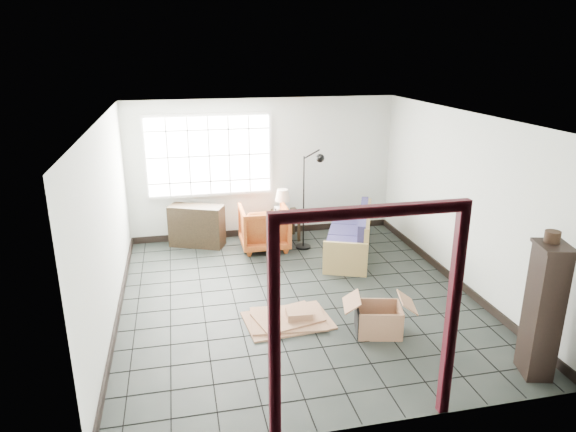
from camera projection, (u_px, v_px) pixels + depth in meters
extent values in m
plane|color=black|center=(297.00, 297.00, 7.47)|extent=(5.50, 5.50, 0.00)
cube|color=silver|center=(263.00, 169.00, 9.61)|extent=(5.00, 0.02, 2.60)
cube|color=silver|center=(370.00, 305.00, 4.51)|extent=(5.00, 0.02, 2.60)
cube|color=silver|center=(107.00, 225.00, 6.55)|extent=(0.02, 5.50, 2.60)
cube|color=silver|center=(462.00, 201.00, 7.57)|extent=(0.02, 5.50, 2.60)
cube|color=white|center=(298.00, 117.00, 6.66)|extent=(5.00, 5.50, 0.02)
cube|color=black|center=(264.00, 231.00, 9.98)|extent=(4.95, 0.03, 0.12)
cube|color=black|center=(119.00, 311.00, 6.94)|extent=(0.03, 5.45, 0.12)
cube|color=black|center=(452.00, 278.00, 7.96)|extent=(0.03, 5.45, 0.12)
cube|color=silver|center=(209.00, 155.00, 9.28)|extent=(2.32, 0.06, 1.52)
cube|color=white|center=(209.00, 156.00, 9.24)|extent=(2.20, 0.02, 1.40)
cube|color=#390D15|center=(274.00, 338.00, 4.46)|extent=(0.10, 0.08, 2.10)
cube|color=#390D15|center=(452.00, 317.00, 4.81)|extent=(0.10, 0.08, 2.10)
cube|color=#390D15|center=(373.00, 211.00, 4.29)|extent=(1.80, 0.08, 0.10)
cube|color=#A38249|center=(348.00, 246.00, 8.97)|extent=(1.31, 1.88, 0.31)
cube|color=#A38249|center=(345.00, 259.00, 8.09)|extent=(0.67, 0.31, 0.56)
cube|color=#A38249|center=(351.00, 223.00, 9.78)|extent=(0.67, 0.31, 0.56)
cube|color=#A38249|center=(367.00, 229.00, 8.82)|extent=(0.73, 1.64, 0.61)
cube|color=#1B1D45|center=(345.00, 246.00, 8.37)|extent=(0.80, 0.76, 0.14)
cube|color=#1B1D45|center=(362.00, 234.00, 8.26)|extent=(0.33, 0.56, 0.45)
cube|color=#1B1D45|center=(348.00, 234.00, 8.91)|extent=(0.80, 0.76, 0.14)
cube|color=#1B1D45|center=(363.00, 223.00, 8.80)|extent=(0.33, 0.56, 0.45)
cube|color=#1B1D45|center=(350.00, 223.00, 9.45)|extent=(0.80, 0.76, 0.14)
cube|color=#1B1D45|center=(364.00, 213.00, 9.34)|extent=(0.33, 0.56, 0.45)
imported|color=maroon|center=(264.00, 225.00, 9.18)|extent=(0.85, 0.80, 0.87)
cube|color=black|center=(286.00, 213.00, 9.61)|extent=(0.50, 0.50, 0.06)
cube|color=black|center=(279.00, 231.00, 9.47)|extent=(0.05, 0.05, 0.48)
cube|color=black|center=(299.00, 229.00, 9.56)|extent=(0.05, 0.05, 0.48)
cube|color=black|center=(274.00, 224.00, 9.82)|extent=(0.05, 0.05, 0.48)
cube|color=black|center=(293.00, 222.00, 9.92)|extent=(0.05, 0.05, 0.48)
cylinder|color=black|center=(283.00, 208.00, 9.58)|extent=(0.13, 0.13, 0.15)
cylinder|color=black|center=(283.00, 201.00, 9.54)|extent=(0.03, 0.03, 0.11)
cone|color=beige|center=(283.00, 195.00, 9.50)|extent=(0.35, 0.35, 0.22)
cube|color=silver|center=(282.00, 209.00, 9.62)|extent=(0.28, 0.24, 0.09)
cylinder|color=black|center=(276.00, 210.00, 9.57)|extent=(0.03, 0.06, 0.05)
cylinder|color=black|center=(303.00, 247.00, 9.32)|extent=(0.31, 0.31, 0.03)
cylinder|color=black|center=(304.00, 203.00, 9.06)|extent=(0.03, 0.03, 1.66)
cylinder|color=black|center=(312.00, 154.00, 8.78)|extent=(0.28, 0.06, 0.15)
sphere|color=black|center=(320.00, 158.00, 8.79)|extent=(0.17, 0.17, 0.15)
cube|color=black|center=(197.00, 226.00, 9.31)|extent=(1.04, 0.73, 0.76)
cube|color=black|center=(197.00, 225.00, 9.31)|extent=(0.96, 0.65, 0.03)
cube|color=black|center=(543.00, 312.00, 5.49)|extent=(0.37, 0.44, 1.52)
cube|color=black|center=(554.00, 246.00, 5.26)|extent=(0.42, 0.48, 0.04)
cylinder|color=black|center=(552.00, 237.00, 5.30)|extent=(0.17, 0.17, 0.12)
cube|color=#916346|center=(378.00, 331.00, 6.54)|extent=(0.63, 0.55, 0.02)
cube|color=black|center=(357.00, 319.00, 6.50)|extent=(0.12, 0.42, 0.37)
cube|color=#916346|center=(400.00, 320.00, 6.48)|extent=(0.12, 0.42, 0.37)
cube|color=#916346|center=(381.00, 328.00, 6.28)|extent=(0.53, 0.15, 0.37)
cube|color=#916346|center=(376.00, 311.00, 6.69)|extent=(0.53, 0.15, 0.37)
cube|color=#916346|center=(352.00, 301.00, 6.42)|extent=(0.30, 0.47, 0.15)
cube|color=#916346|center=(407.00, 302.00, 6.40)|extent=(0.30, 0.47, 0.15)
cube|color=#916346|center=(288.00, 320.00, 6.80)|extent=(1.18, 0.89, 0.02)
cube|color=#916346|center=(288.00, 319.00, 6.80)|extent=(1.04, 0.82, 0.02)
cube|color=#916346|center=(288.00, 317.00, 6.79)|extent=(0.96, 0.79, 0.02)
cube|color=#916346|center=(299.00, 314.00, 6.76)|extent=(0.34, 0.28, 0.09)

